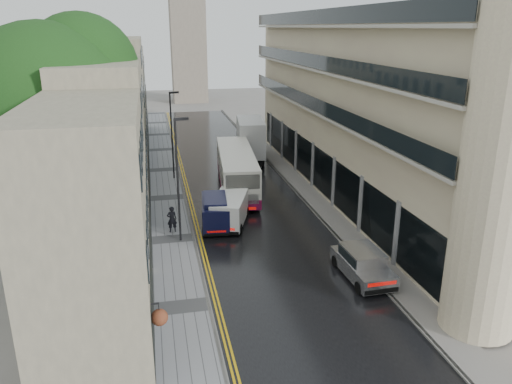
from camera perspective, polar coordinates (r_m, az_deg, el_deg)
name	(u,v)px	position (r m, az deg, el deg)	size (l,w,h in m)	color
road	(240,194)	(40.75, -1.81, -0.21)	(9.00, 85.00, 0.02)	black
left_sidewalk	(168,198)	(40.19, -10.04, -0.69)	(2.70, 85.00, 0.12)	gray
right_sidewalk	(304,189)	(41.97, 5.47, 0.34)	(1.80, 85.00, 0.12)	slate
old_shop_row	(116,120)	(41.23, -15.69, 7.93)	(4.50, 56.00, 12.00)	gray
modern_block	(372,107)	(40.75, 13.09, 9.45)	(8.00, 40.00, 14.00)	beige
tree_near	(52,136)	(31.67, -22.33, 5.99)	(10.56, 10.56, 13.89)	black
tree_far	(84,112)	(44.41, -19.09, 8.62)	(9.24, 9.24, 12.46)	black
cream_bus	(224,183)	(38.09, -3.73, 1.01)	(2.72, 11.96, 3.26)	silver
white_lorry	(240,144)	(48.64, -1.86, 5.52)	(2.47, 8.22, 4.32)	silver
silver_hatchback	(360,279)	(26.16, 11.79, -9.68)	(1.96, 4.47, 1.68)	#A9A8AC
white_van	(212,218)	(32.89, -5.03, -2.95)	(1.99, 4.63, 2.10)	white
navy_van	(204,219)	(32.56, -6.02, -3.09)	(1.75, 4.36, 2.23)	black
pedestrian	(172,219)	(33.16, -9.59, -3.09)	(0.65, 0.42, 1.77)	black
lamp_post_near	(178,182)	(30.81, -8.93, 1.17)	(0.87, 0.19, 7.76)	black
lamp_post_far	(172,136)	(44.28, -9.59, 6.29)	(0.86, 0.19, 7.60)	black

